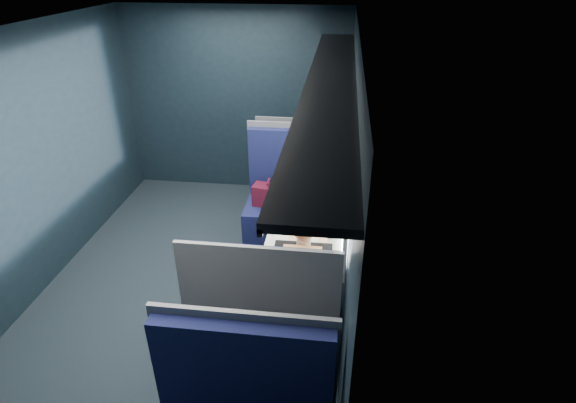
# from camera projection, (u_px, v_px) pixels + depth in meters

# --- Properties ---
(ground) EXTENTS (2.80, 4.20, 0.01)m
(ground) POSITION_uv_depth(u_px,v_px,m) (196.00, 282.00, 4.37)
(ground) COLOR black
(room_shell) EXTENTS (3.00, 4.40, 2.40)m
(room_shell) POSITION_uv_depth(u_px,v_px,m) (181.00, 139.00, 3.65)
(room_shell) COLOR black
(room_shell) RESTS_ON ground
(table) EXTENTS (0.62, 1.00, 0.74)m
(table) POSITION_uv_depth(u_px,v_px,m) (303.00, 231.00, 3.94)
(table) COLOR #54565E
(table) RESTS_ON ground
(seat_bay_near) EXTENTS (1.04, 0.62, 1.26)m
(seat_bay_near) POSITION_uv_depth(u_px,v_px,m) (292.00, 205.00, 4.83)
(seat_bay_near) COLOR black
(seat_bay_near) RESTS_ON ground
(seat_bay_far) EXTENTS (1.04, 0.62, 1.26)m
(seat_bay_far) POSITION_uv_depth(u_px,v_px,m) (267.00, 321.00, 3.32)
(seat_bay_far) COLOR black
(seat_bay_far) RESTS_ON ground
(seat_row_front) EXTENTS (1.04, 0.51, 1.16)m
(seat_row_front) POSITION_uv_depth(u_px,v_px,m) (301.00, 170.00, 5.64)
(seat_row_front) COLOR black
(seat_row_front) RESTS_ON ground
(man) EXTENTS (0.53, 0.56, 1.32)m
(man) POSITION_uv_depth(u_px,v_px,m) (316.00, 189.00, 4.51)
(man) COLOR black
(man) RESTS_ON ground
(woman) EXTENTS (0.53, 0.56, 1.32)m
(woman) POSITION_uv_depth(u_px,v_px,m) (304.00, 276.00, 3.28)
(woman) COLOR black
(woman) RESTS_ON ground
(papers) EXTENTS (0.77, 0.98, 0.01)m
(papers) POSITION_uv_depth(u_px,v_px,m) (308.00, 225.00, 3.87)
(papers) COLOR white
(papers) RESTS_ON table
(laptop) EXTENTS (0.31, 0.38, 0.25)m
(laptop) POSITION_uv_depth(u_px,v_px,m) (343.00, 222.00, 3.79)
(laptop) COLOR silver
(laptop) RESTS_ON table
(bottle_small) EXTENTS (0.07, 0.07, 0.23)m
(bottle_small) POSITION_uv_depth(u_px,v_px,m) (339.00, 198.00, 4.10)
(bottle_small) COLOR silver
(bottle_small) RESTS_ON table
(cup) EXTENTS (0.06, 0.06, 0.08)m
(cup) POSITION_uv_depth(u_px,v_px,m) (339.00, 198.00, 4.23)
(cup) COLOR white
(cup) RESTS_ON table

